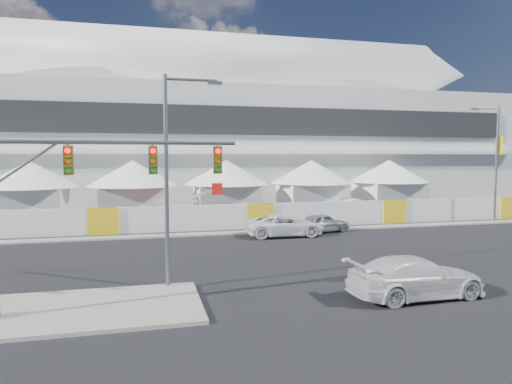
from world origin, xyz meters
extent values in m
plane|color=black|center=(0.00, 0.00, 0.00)|extent=(160.00, 160.00, 0.00)
cube|color=gray|center=(-6.00, -3.00, 0.07)|extent=(10.00, 5.00, 0.15)
cube|color=gray|center=(20.00, 12.50, 0.06)|extent=(80.00, 1.20, 0.12)
cube|color=silver|center=(8.00, 42.00, 7.00)|extent=(80.00, 24.00, 14.00)
cube|color=black|center=(8.00, 29.85, 9.80)|extent=(68.00, 0.30, 3.20)
cube|color=white|center=(8.00, 29.60, 6.30)|extent=(72.00, 0.80, 0.50)
cylinder|color=white|center=(8.00, 40.00, 17.78)|extent=(57.60, 8.40, 8.40)
cylinder|color=white|center=(10.00, 40.00, 17.36)|extent=(51.60, 6.80, 6.80)
cylinder|color=white|center=(12.00, 40.00, 16.94)|extent=(45.60, 5.20, 5.20)
cone|color=white|center=(40.80, 40.00, 18.00)|extent=(8.00, 7.60, 7.60)
cube|color=white|center=(-13.00, 24.00, 1.50)|extent=(6.00, 6.00, 3.00)
cone|color=white|center=(-13.00, 24.00, 4.20)|extent=(8.40, 8.40, 2.40)
cube|color=white|center=(-4.00, 24.00, 1.50)|extent=(6.00, 6.00, 3.00)
cone|color=white|center=(-4.00, 24.00, 4.20)|extent=(8.40, 8.40, 2.40)
cube|color=white|center=(5.00, 24.00, 1.50)|extent=(6.00, 6.00, 3.00)
cone|color=white|center=(5.00, 24.00, 4.20)|extent=(8.40, 8.40, 2.40)
cube|color=white|center=(14.00, 24.00, 1.50)|extent=(6.00, 6.00, 3.00)
cone|color=white|center=(14.00, 24.00, 4.20)|extent=(8.40, 8.40, 2.40)
cube|color=white|center=(23.00, 24.00, 1.50)|extent=(6.00, 6.00, 3.00)
cone|color=white|center=(23.00, 24.00, 4.20)|extent=(8.40, 8.40, 2.40)
cube|color=white|center=(6.00, 14.50, 1.00)|extent=(70.00, 0.25, 2.00)
imported|color=#AFB0B4|center=(10.17, 11.49, 0.72)|extent=(2.69, 4.51, 1.44)
imported|color=white|center=(6.83, 10.58, 0.80)|extent=(2.78, 5.79, 1.59)
imported|color=silver|center=(7.71, -4.48, 0.84)|extent=(2.61, 5.89, 1.68)
imported|color=silver|center=(17.48, 20.31, 0.80)|extent=(1.73, 4.87, 1.60)
imported|color=black|center=(21.63, 16.60, 0.80)|extent=(2.29, 4.83, 1.59)
cylinder|color=gray|center=(-4.03, -3.41, 6.30)|extent=(8.76, 0.16, 0.16)
cube|color=#594714|center=(-5.67, -3.41, 5.66)|extent=(0.32, 0.22, 1.05)
cube|color=#594714|center=(-2.74, -3.41, 5.66)|extent=(0.32, 0.22, 1.05)
cube|color=#594714|center=(-0.33, -3.41, 5.66)|extent=(0.32, 0.22, 1.05)
cylinder|color=gray|center=(-2.13, -0.80, 4.71)|extent=(0.18, 0.18, 9.12)
cylinder|color=gray|center=(-1.02, -0.80, 9.07)|extent=(2.23, 0.12, 0.12)
cube|color=gray|center=(0.00, -0.80, 8.97)|extent=(0.61, 0.25, 0.15)
cylinder|color=gray|center=(26.61, 12.50, 5.05)|extent=(0.20, 0.20, 10.10)
cylinder|color=gray|center=(25.38, 12.50, 9.88)|extent=(2.47, 0.13, 0.13)
cube|color=gray|center=(24.25, 12.50, 9.77)|extent=(0.67, 0.28, 0.17)
cube|color=yellow|center=(26.89, 12.50, 6.74)|extent=(0.03, 0.67, 1.57)
cube|color=red|center=(-1.56, 18.49, 0.53)|extent=(3.67, 2.01, 1.07)
cube|color=beige|center=(-0.39, 18.49, 1.94)|extent=(3.71, 0.83, 0.34)
cube|color=beige|center=(1.75, 18.49, 2.53)|extent=(2.88, 0.67, 1.18)
cube|color=red|center=(3.11, 18.49, 3.01)|extent=(0.98, 0.98, 0.97)
camera|label=1|loc=(-3.14, -20.73, 5.81)|focal=32.00mm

